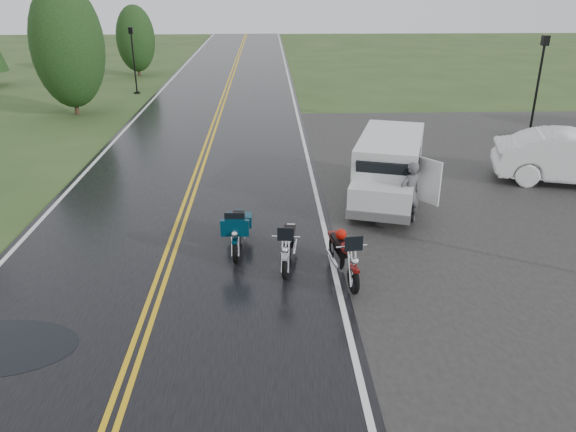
# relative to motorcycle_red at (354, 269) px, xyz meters

# --- Properties ---
(ground) EXTENTS (120.00, 120.00, 0.00)m
(ground) POSITION_rel_motorcycle_red_xyz_m (-4.07, -0.10, -0.61)
(ground) COLOR #2D471E
(ground) RESTS_ON ground
(road) EXTENTS (8.00, 100.00, 0.04)m
(road) POSITION_rel_motorcycle_red_xyz_m (-4.07, 9.90, -0.59)
(road) COLOR black
(road) RESTS_ON ground
(parking_pad) EXTENTS (14.00, 24.00, 0.03)m
(parking_pad) POSITION_rel_motorcycle_red_xyz_m (6.93, 4.90, -0.60)
(parking_pad) COLOR black
(parking_pad) RESTS_ON ground
(motorcycle_red) EXTENTS (1.04, 2.16, 1.22)m
(motorcycle_red) POSITION_rel_motorcycle_red_xyz_m (0.00, 0.00, 0.00)
(motorcycle_red) COLOR #560B09
(motorcycle_red) RESTS_ON ground
(motorcycle_teal) EXTENTS (0.77, 2.02, 1.18)m
(motorcycle_teal) POSITION_rel_motorcycle_red_xyz_m (-2.48, 1.47, -0.02)
(motorcycle_teal) COLOR #052B3D
(motorcycle_teal) RESTS_ON ground
(motorcycle_silver) EXTENTS (0.92, 2.00, 1.14)m
(motorcycle_silver) POSITION_rel_motorcycle_red_xyz_m (-1.38, 0.67, -0.04)
(motorcycle_silver) COLOR #999AA0
(motorcycle_silver) RESTS_ON ground
(van_white) EXTENTS (3.13, 5.12, 1.89)m
(van_white) POSITION_rel_motorcycle_red_xyz_m (0.62, 4.15, 0.33)
(van_white) COLOR silver
(van_white) RESTS_ON ground
(person_at_van) EXTENTS (0.72, 0.61, 1.68)m
(person_at_van) POSITION_rel_motorcycle_red_xyz_m (2.00, 3.63, 0.23)
(person_at_van) COLOR #4B4A4F
(person_at_van) RESTS_ON ground
(sedan_white) EXTENTS (5.22, 2.99, 1.63)m
(sedan_white) POSITION_rel_motorcycle_red_xyz_m (7.99, 6.59, 0.20)
(sedan_white) COLOR white
(sedan_white) RESTS_ON ground
(lamp_post_far_left) EXTENTS (0.31, 0.31, 3.65)m
(lamp_post_far_left) POSITION_rel_motorcycle_red_xyz_m (-9.13, 22.56, 1.22)
(lamp_post_far_left) COLOR black
(lamp_post_far_left) RESTS_ON ground
(lamp_post_far_right) EXTENTS (0.35, 0.35, 4.07)m
(lamp_post_far_right) POSITION_rel_motorcycle_red_xyz_m (9.19, 12.43, 1.42)
(lamp_post_far_right) COLOR black
(lamp_post_far_right) RESTS_ON ground
(tree_left_mid) EXTENTS (3.32, 3.32, 5.18)m
(tree_left_mid) POSITION_rel_motorcycle_red_xyz_m (-10.87, 17.22, 1.98)
(tree_left_mid) COLOR #1E3D19
(tree_left_mid) RESTS_ON ground
(tree_left_far) EXTENTS (2.52, 2.52, 3.88)m
(tree_left_far) POSITION_rel_motorcycle_red_xyz_m (-10.33, 28.99, 1.33)
(tree_left_far) COLOR #1E3D19
(tree_left_far) RESTS_ON ground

